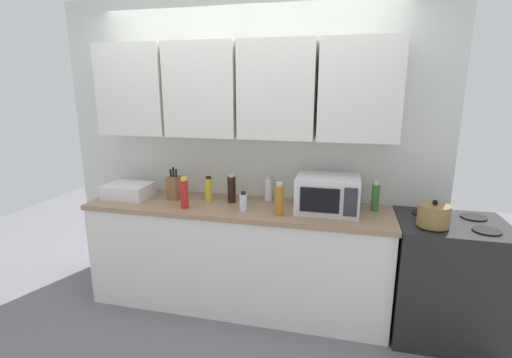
{
  "coord_description": "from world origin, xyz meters",
  "views": [
    {
      "loc": [
        0.85,
        -3.11,
        1.84
      ],
      "look_at": [
        0.15,
        -0.25,
        1.12
      ],
      "focal_mm": 26.04,
      "sensor_mm": 36.0,
      "label": 1
    }
  ],
  "objects_px": {
    "bottle_soy_dark": "(232,189)",
    "bottle_red_sauce": "(184,193)",
    "kettle": "(434,215)",
    "dish_rack": "(129,191)",
    "bottle_clear_tall": "(243,202)",
    "bottle_yellow_mustard": "(209,189)",
    "bottle_white_jar": "(268,189)",
    "stove_range": "(446,279)",
    "microwave": "(328,194)",
    "knife_block": "(175,187)",
    "bottle_amber_vinegar": "(279,200)",
    "bottle_green_oil": "(375,197)"
  },
  "relations": [
    {
      "from": "kettle",
      "to": "knife_block",
      "type": "xyz_separation_m",
      "value": [
        -2.04,
        0.21,
        0.02
      ]
    },
    {
      "from": "kettle",
      "to": "bottle_soy_dark",
      "type": "relative_size",
      "value": 0.86
    },
    {
      "from": "stove_range",
      "to": "bottle_white_jar",
      "type": "xyz_separation_m",
      "value": [
        -1.41,
        0.22,
        0.55
      ]
    },
    {
      "from": "knife_block",
      "to": "bottle_clear_tall",
      "type": "xyz_separation_m",
      "value": [
        0.67,
        -0.18,
        -0.03
      ]
    },
    {
      "from": "microwave",
      "to": "knife_block",
      "type": "height_order",
      "value": "knife_block"
    },
    {
      "from": "kettle",
      "to": "bottle_amber_vinegar",
      "type": "xyz_separation_m",
      "value": [
        -1.08,
        0.0,
        0.03
      ]
    },
    {
      "from": "stove_range",
      "to": "bottle_soy_dark",
      "type": "relative_size",
      "value": 3.73
    },
    {
      "from": "dish_rack",
      "to": "bottle_amber_vinegar",
      "type": "bearing_deg",
      "value": -6.48
    },
    {
      "from": "bottle_amber_vinegar",
      "to": "bottle_red_sauce",
      "type": "height_order",
      "value": "same"
    },
    {
      "from": "kettle",
      "to": "bottle_clear_tall",
      "type": "xyz_separation_m",
      "value": [
        -1.37,
        0.03,
        -0.02
      ]
    },
    {
      "from": "microwave",
      "to": "bottle_red_sauce",
      "type": "distance_m",
      "value": 1.13
    },
    {
      "from": "kettle",
      "to": "dish_rack",
      "type": "bearing_deg",
      "value": 176.28
    },
    {
      "from": "bottle_amber_vinegar",
      "to": "bottle_clear_tall",
      "type": "bearing_deg",
      "value": 174.37
    },
    {
      "from": "bottle_amber_vinegar",
      "to": "bottle_white_jar",
      "type": "distance_m",
      "value": 0.39
    },
    {
      "from": "bottle_amber_vinegar",
      "to": "bottle_soy_dark",
      "type": "height_order",
      "value": "bottle_amber_vinegar"
    },
    {
      "from": "knife_block",
      "to": "bottle_red_sauce",
      "type": "distance_m",
      "value": 0.29
    },
    {
      "from": "stove_range",
      "to": "bottle_soy_dark",
      "type": "height_order",
      "value": "bottle_soy_dark"
    },
    {
      "from": "stove_range",
      "to": "kettle",
      "type": "bearing_deg",
      "value": -140.53
    },
    {
      "from": "knife_block",
      "to": "bottle_red_sauce",
      "type": "relative_size",
      "value": 1.12
    },
    {
      "from": "bottle_yellow_mustard",
      "to": "stove_range",
      "type": "bearing_deg",
      "value": -2.38
    },
    {
      "from": "bottle_clear_tall",
      "to": "bottle_green_oil",
      "type": "xyz_separation_m",
      "value": [
        1.0,
        0.25,
        0.04
      ]
    },
    {
      "from": "dish_rack",
      "to": "bottle_green_oil",
      "type": "bearing_deg",
      "value": 3.37
    },
    {
      "from": "bottle_green_oil",
      "to": "bottle_white_jar",
      "type": "distance_m",
      "value": 0.88
    },
    {
      "from": "bottle_soy_dark",
      "to": "microwave",
      "type": "bearing_deg",
      "value": -3.52
    },
    {
      "from": "bottle_soy_dark",
      "to": "bottle_green_oil",
      "type": "xyz_separation_m",
      "value": [
        1.16,
        0.05,
        -0.0
      ]
    },
    {
      "from": "bottle_clear_tall",
      "to": "bottle_red_sauce",
      "type": "xyz_separation_m",
      "value": [
        -0.48,
        -0.04,
        0.05
      ]
    },
    {
      "from": "bottle_soy_dark",
      "to": "bottle_white_jar",
      "type": "distance_m",
      "value": 0.32
    },
    {
      "from": "bottle_soy_dark",
      "to": "bottle_yellow_mustard",
      "type": "relative_size",
      "value": 1.14
    },
    {
      "from": "bottle_amber_vinegar",
      "to": "knife_block",
      "type": "bearing_deg",
      "value": 167.9
    },
    {
      "from": "kettle",
      "to": "bottle_soy_dark",
      "type": "bearing_deg",
      "value": 171.44
    },
    {
      "from": "bottle_clear_tall",
      "to": "bottle_green_oil",
      "type": "bearing_deg",
      "value": 14.07
    },
    {
      "from": "stove_range",
      "to": "knife_block",
      "type": "height_order",
      "value": "knife_block"
    },
    {
      "from": "bottle_red_sauce",
      "to": "bottle_white_jar",
      "type": "bearing_deg",
      "value": 31.16
    },
    {
      "from": "stove_range",
      "to": "bottle_white_jar",
      "type": "relative_size",
      "value": 4.18
    },
    {
      "from": "kettle",
      "to": "bottle_soy_dark",
      "type": "xyz_separation_m",
      "value": [
        -1.53,
        0.23,
        0.03
      ]
    },
    {
      "from": "dish_rack",
      "to": "bottle_amber_vinegar",
      "type": "xyz_separation_m",
      "value": [
        1.38,
        -0.16,
        0.06
      ]
    },
    {
      "from": "kettle",
      "to": "knife_block",
      "type": "distance_m",
      "value": 2.05
    },
    {
      "from": "bottle_soy_dark",
      "to": "bottle_red_sauce",
      "type": "relative_size",
      "value": 0.96
    },
    {
      "from": "stove_range",
      "to": "bottle_yellow_mustard",
      "type": "distance_m",
      "value": 1.98
    },
    {
      "from": "bottle_white_jar",
      "to": "stove_range",
      "type": "bearing_deg",
      "value": -8.86
    },
    {
      "from": "knife_block",
      "to": "bottle_yellow_mustard",
      "type": "height_order",
      "value": "knife_block"
    },
    {
      "from": "stove_range",
      "to": "bottle_soy_dark",
      "type": "xyz_separation_m",
      "value": [
        -1.7,
        0.09,
        0.56
      ]
    },
    {
      "from": "microwave",
      "to": "bottle_soy_dark",
      "type": "height_order",
      "value": "microwave"
    },
    {
      "from": "bottle_red_sauce",
      "to": "stove_range",
      "type": "bearing_deg",
      "value": 4.21
    },
    {
      "from": "bottle_clear_tall",
      "to": "bottle_yellow_mustard",
      "type": "bearing_deg",
      "value": 152.45
    },
    {
      "from": "kettle",
      "to": "bottle_soy_dark",
      "type": "distance_m",
      "value": 1.55
    },
    {
      "from": "dish_rack",
      "to": "bottle_clear_tall",
      "type": "xyz_separation_m",
      "value": [
        1.09,
        -0.13,
        0.01
      ]
    },
    {
      "from": "bottle_red_sauce",
      "to": "bottle_white_jar",
      "type": "relative_size",
      "value": 1.17
    },
    {
      "from": "knife_block",
      "to": "dish_rack",
      "type": "bearing_deg",
      "value": -173.45
    },
    {
      "from": "bottle_soy_dark",
      "to": "bottle_green_oil",
      "type": "height_order",
      "value": "bottle_soy_dark"
    }
  ]
}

